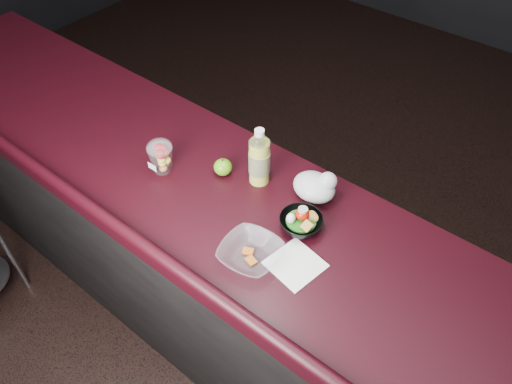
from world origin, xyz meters
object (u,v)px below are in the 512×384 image
Objects in this scene: green_apple at (223,167)px; snack_bowl at (301,222)px; fruit_cup at (161,156)px; takeout_bowl at (250,253)px; lemonade_bottle at (259,160)px.

snack_bowl is (0.39, -0.04, -0.00)m from green_apple.
fruit_cup is 0.55m from takeout_bowl.
snack_bowl is 0.70× the size of takeout_bowl.
green_apple is 0.48× the size of snack_bowl.
lemonade_bottle is 0.38m from fruit_cup.
fruit_cup is 0.24m from green_apple.
snack_bowl is at bearing 76.02° from takeout_bowl.
green_apple is 0.42m from takeout_bowl.
lemonade_bottle reaches higher than snack_bowl.
lemonade_bottle reaches higher than takeout_bowl.
snack_bowl reaches higher than green_apple.
green_apple is (0.20, 0.13, -0.04)m from fruit_cup.
lemonade_bottle is at bearing 23.34° from green_apple.
lemonade_bottle is 0.38m from takeout_bowl.
fruit_cup is (-0.33, -0.19, -0.03)m from lemonade_bottle.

